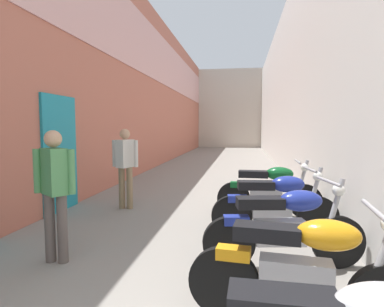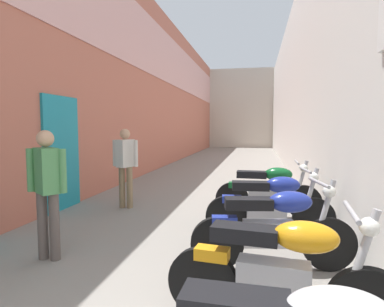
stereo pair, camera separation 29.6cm
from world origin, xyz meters
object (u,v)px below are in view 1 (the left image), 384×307
object	(u,v)px
motorcycle_fifth	(269,189)
pedestrian_further_down	(125,162)
motorcycle_fourth	(275,203)
motorcycle_second	(304,268)
pedestrian_mid_alley	(55,186)
motorcycle_third	(285,225)

from	to	relation	value
motorcycle_fifth	pedestrian_further_down	xyz separation A→B (m)	(-2.75, 0.13, 0.42)
motorcycle_fourth	pedestrian_further_down	bearing A→B (deg)	156.33
pedestrian_further_down	motorcycle_second	bearing A→B (deg)	-50.84
motorcycle_second	pedestrian_further_down	distance (m)	4.37
motorcycle_second	pedestrian_mid_alley	xyz separation A→B (m)	(-2.66, 0.85, 0.42)
motorcycle_fifth	pedestrian_further_down	bearing A→B (deg)	177.37
pedestrian_mid_alley	motorcycle_second	bearing A→B (deg)	-17.79
motorcycle_third	pedestrian_mid_alley	world-z (taller)	pedestrian_mid_alley
pedestrian_mid_alley	motorcycle_fifth	bearing A→B (deg)	42.02
motorcycle_fourth	motorcycle_fifth	distance (m)	1.08
motorcycle_third	motorcycle_fourth	world-z (taller)	same
motorcycle_second	motorcycle_third	size ratio (longest dim) A/B	1.01
motorcycle_third	pedestrian_further_down	size ratio (longest dim) A/B	1.17
motorcycle_third	pedestrian_mid_alley	bearing A→B (deg)	-174.58
motorcycle_third	pedestrian_mid_alley	distance (m)	2.70
motorcycle_second	motorcycle_fourth	xyz separation A→B (m)	(-0.00, 2.17, 0.00)
motorcycle_fourth	pedestrian_mid_alley	world-z (taller)	pedestrian_mid_alley
motorcycle_third	motorcycle_fifth	size ratio (longest dim) A/B	0.99
motorcycle_third	motorcycle_fourth	bearing A→B (deg)	90.00
motorcycle_fourth	motorcycle_third	bearing A→B (deg)	-90.00
motorcycle_second	motorcycle_third	world-z (taller)	same
motorcycle_third	motorcycle_fifth	world-z (taller)	same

